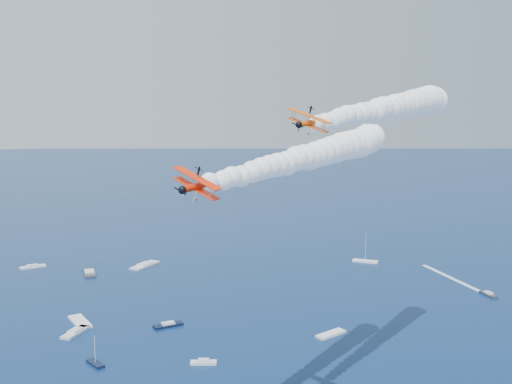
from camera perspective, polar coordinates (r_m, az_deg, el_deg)
name	(u,v)px	position (r m, az deg, el deg)	size (l,w,h in m)	color
biplane_lead	(309,123)	(95.85, 5.08, 6.61)	(6.81, 7.64, 4.60)	#FF5C05
biplane_trail	(198,186)	(86.00, -5.63, 0.57)	(7.39, 8.29, 4.99)	#FE2705
smoke_trail_lead	(386,109)	(122.87, 12.39, 7.79)	(52.96, 35.80, 11.36)	white
smoke_trail_trail	(306,157)	(110.24, 4.81, 3.36)	(52.93, 35.86, 11.36)	white
spectator_boats	(90,315)	(193.00, -15.70, -11.26)	(235.00, 186.26, 0.70)	silver
boat_wakes	(85,315)	(194.11, -16.13, -11.27)	(222.33, 127.95, 0.04)	white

